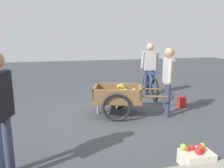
# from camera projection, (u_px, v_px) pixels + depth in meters

# --- Properties ---
(ground_plane) EXTENTS (24.00, 24.00, 0.00)m
(ground_plane) POSITION_uv_depth(u_px,v_px,m) (108.00, 115.00, 5.27)
(ground_plane) COLOR #3D3F44
(fruit_cart) EXTENTS (1.80, 1.20, 0.72)m
(fruit_cart) POSITION_uv_depth(u_px,v_px,m) (118.00, 97.00, 5.23)
(fruit_cart) COLOR brown
(fruit_cart) RESTS_ON ground
(vendor_person) EXTENTS (0.29, 0.55, 1.58)m
(vendor_person) POSITION_uv_depth(u_px,v_px,m) (168.00, 76.00, 5.07)
(vendor_person) COLOR #333851
(vendor_person) RESTS_ON ground
(bicycle) EXTENTS (0.46, 1.65, 0.85)m
(bicycle) POSITION_uv_depth(u_px,v_px,m) (150.00, 85.00, 6.82)
(bicycle) COLOR black
(bicycle) RESTS_ON ground
(cyclist_person) EXTENTS (0.52, 0.25, 1.62)m
(cyclist_person) POSITION_uv_depth(u_px,v_px,m) (150.00, 65.00, 6.84)
(cyclist_person) COLOR #333851
(cyclist_person) RESTS_ON ground
(plastic_bucket) EXTENTS (0.23, 0.23, 0.27)m
(plastic_bucket) POSITION_uv_depth(u_px,v_px,m) (182.00, 102.00, 5.87)
(plastic_bucket) COLOR #B21E1E
(plastic_bucket) RESTS_ON ground
(apple_crate) EXTENTS (0.44, 0.32, 0.32)m
(apple_crate) POSITION_uv_depth(u_px,v_px,m) (196.00, 157.00, 3.21)
(apple_crate) COLOR beige
(apple_crate) RESTS_ON ground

